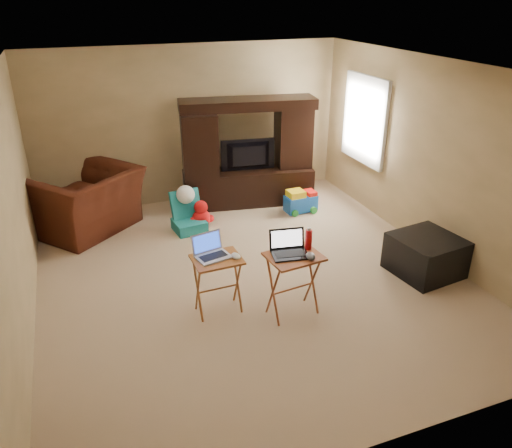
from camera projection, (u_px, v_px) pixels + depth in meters
name	position (u px, v px, depth m)	size (l,w,h in m)	color
floor	(250.00, 275.00, 6.23)	(5.50, 5.50, 0.00)	#D2B591
ceiling	(249.00, 68.00, 5.16)	(5.50, 5.50, 0.00)	silver
wall_back	(191.00, 125.00, 8.02)	(5.00, 5.00, 0.00)	tan
wall_front	(389.00, 315.00, 3.37)	(5.00, 5.00, 0.00)	tan
wall_left	(11.00, 213.00, 4.90)	(5.50, 5.50, 0.00)	tan
wall_right	(430.00, 158.00, 6.49)	(5.50, 5.50, 0.00)	tan
window_pane	(366.00, 120.00, 7.73)	(1.20, 1.20, 0.00)	white
window_frame	(365.00, 120.00, 7.72)	(0.06, 1.14, 1.34)	white
entertainment_center	(248.00, 153.00, 7.96)	(2.11, 0.53, 1.72)	black
television	(249.00, 156.00, 7.93)	(0.87, 0.11, 0.50)	black
recliner	(86.00, 202.00, 7.21)	(1.39, 1.21, 0.90)	#4D1C10
child_rocker	(189.00, 212.00, 7.25)	(0.44, 0.50, 0.58)	#177C81
plush_toy	(201.00, 214.00, 7.40)	(0.39, 0.32, 0.43)	red
push_toy	(301.00, 201.00, 7.92)	(0.51, 0.36, 0.38)	blue
ottoman	(426.00, 255.00, 6.20)	(0.75, 0.75, 0.48)	black
tray_table_left	(218.00, 285.00, 5.41)	(0.51, 0.41, 0.66)	#985424
tray_table_right	(293.00, 285.00, 5.36)	(0.56, 0.44, 0.72)	#A75028
laptop_left	(213.00, 248.00, 5.23)	(0.35, 0.29, 0.24)	#B1B1B6
laptop_right	(290.00, 245.00, 5.16)	(0.38, 0.31, 0.24)	black
mouse_left	(236.00, 256.00, 5.25)	(0.09, 0.13, 0.06)	silver
mouse_right	(311.00, 256.00, 5.13)	(0.09, 0.15, 0.06)	#3A3B3F
water_bottle	(309.00, 240.00, 5.29)	(0.07, 0.07, 0.22)	red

